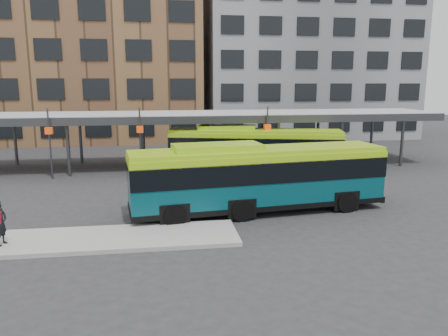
# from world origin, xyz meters

# --- Properties ---
(ground) EXTENTS (120.00, 120.00, 0.00)m
(ground) POSITION_xyz_m (0.00, 0.00, 0.00)
(ground) COLOR #28282B
(ground) RESTS_ON ground
(boarding_island) EXTENTS (14.00, 3.00, 0.18)m
(boarding_island) POSITION_xyz_m (-5.50, -3.00, 0.09)
(boarding_island) COLOR gray
(boarding_island) RESTS_ON ground
(canopy) EXTENTS (40.00, 6.53, 4.80)m
(canopy) POSITION_xyz_m (-0.06, 12.87, 3.91)
(canopy) COLOR #999B9E
(canopy) RESTS_ON ground
(building_brick) EXTENTS (26.00, 14.00, 22.00)m
(building_brick) POSITION_xyz_m (-10.00, 32.00, 11.00)
(building_brick) COLOR brown
(building_brick) RESTS_ON ground
(building_grey) EXTENTS (24.00, 14.00, 20.00)m
(building_grey) POSITION_xyz_m (16.00, 32.00, 10.00)
(building_grey) COLOR slate
(building_grey) RESTS_ON ground
(bus_front) EXTENTS (13.13, 4.30, 3.56)m
(bus_front) POSITION_xyz_m (3.15, 0.17, 1.85)
(bus_front) COLOR #06404A
(bus_front) RESTS_ON ground
(bus_rear) EXTENTS (12.61, 5.68, 3.40)m
(bus_rear) POSITION_xyz_m (5.14, 9.99, 1.77)
(bus_rear) COLOR #06404A
(bus_rear) RESTS_ON ground
(pedestrian) EXTENTS (0.59, 0.75, 1.81)m
(pedestrian) POSITION_xyz_m (-7.97, -3.33, 1.10)
(pedestrian) COLOR black
(pedestrian) RESTS_ON boarding_island
(bike_rack) EXTENTS (5.87, 1.62, 1.07)m
(bike_rack) POSITION_xyz_m (13.36, 11.96, 0.49)
(bike_rack) COLOR slate
(bike_rack) RESTS_ON ground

